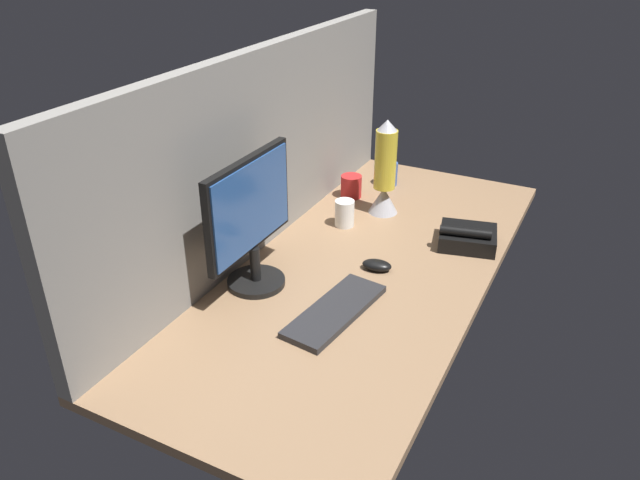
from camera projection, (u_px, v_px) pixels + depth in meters
The scene contains 10 objects.
ground_plane at pixel (362, 268), 201.13cm from camera, with size 180.00×80.00×3.00cm, color #8C6B4C.
cubicle_wall_back at pixel (260, 151), 199.72cm from camera, with size 180.00×5.00×66.10cm.
monitor at pixel (251, 218), 179.40cm from camera, with size 40.68×18.00×41.35cm.
keyboard at pixel (335, 311), 175.46cm from camera, with size 37.00×13.00×2.00cm, color #262628.
mouse at pixel (377, 265), 196.70cm from camera, with size 5.60×9.60×3.40cm, color black.
mug_red_plastic at pixel (351, 186), 245.84cm from camera, with size 8.37×8.37×9.04cm.
mug_ceramic_blue at pixel (389, 174), 256.67cm from camera, with size 10.64×7.18×9.82cm.
mug_ceramic_white at pixel (345, 213), 223.18cm from camera, with size 10.56×7.09×9.87cm.
lava_lamp at pixel (385, 175), 228.11cm from camera, with size 11.19×11.19×36.61cm.
desk_phone at pixel (468, 237), 210.30cm from camera, with size 20.77×22.28×8.80cm.
Camera 1 is at (-159.74, -66.36, 102.46)cm, focal length 34.28 mm.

